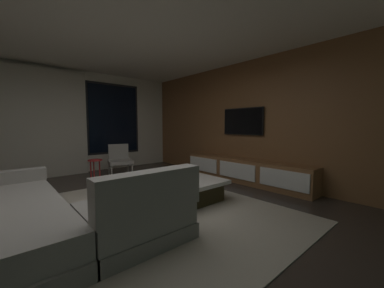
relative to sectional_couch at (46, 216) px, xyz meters
The scene contains 12 objects.
floor 1.01m from the sectional_couch, ahead, with size 9.20×9.20×0.00m, color #332B26.
back_wall_with_window 3.95m from the sectional_couch, 76.25° to the left, with size 6.60×0.30×2.70m.
media_wall 4.16m from the sectional_couch, ahead, with size 0.12×7.80×2.70m.
ceiling 2.60m from the sectional_couch, ahead, with size 8.20×8.20×0.00m, color silver.
area_rug 1.35m from the sectional_couch, ahead, with size 3.20×3.80×0.01m, color #ADA391.
sectional_couch is the anchor object (origin of this frame).
coffee_table 1.95m from the sectional_couch, ahead, with size 1.16×1.16×0.36m.
book_stack_on_coffee_table 2.06m from the sectional_couch, ahead, with size 0.26×0.21×0.10m.
accent_chair_near_window 3.29m from the sectional_couch, 53.30° to the left, with size 0.66×0.68×0.78m.
side_stool 2.97m from the sectional_couch, 62.68° to the left, with size 0.32×0.32×0.46m.
media_console 3.74m from the sectional_couch, ahead, with size 0.46×3.10×0.52m.
mounted_tv 4.07m from the sectional_couch, ahead, with size 0.05×1.06×0.61m.
Camera 1 is at (-1.33, -2.86, 1.26)m, focal length 21.06 mm.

